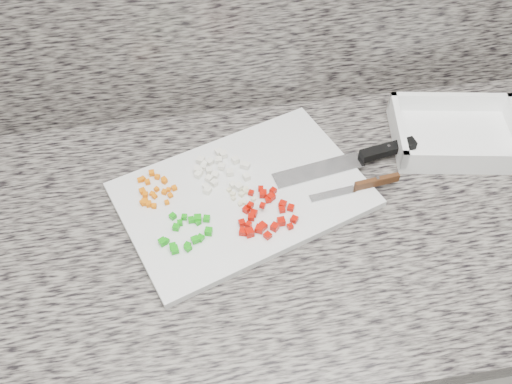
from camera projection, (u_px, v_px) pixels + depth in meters
The scene contains 11 objects.
cabinet at pixel (277, 338), 1.35m from camera, with size 3.92×0.62×0.86m, color beige.
countertop at pixel (284, 224), 1.01m from camera, with size 3.96×0.64×0.04m, color slate.
cutting_board at pixel (243, 195), 1.02m from camera, with size 0.42×0.28×0.01m, color silver.
carrot_pile at pixel (153, 191), 1.01m from camera, with size 0.07×0.09×0.01m.
onion_pile at pixel (218, 171), 1.04m from camera, with size 0.11×0.11×0.01m.
green_pepper_pile at pixel (187, 232), 0.95m from camera, with size 0.09×0.08×0.01m.
red_pepper_pile at pixel (264, 216), 0.97m from camera, with size 0.11×0.12×0.02m.
garlic_pile at pixel (241, 195), 1.00m from camera, with size 0.05×0.05×0.01m.
chef_knife at pixel (364, 156), 1.06m from camera, with size 0.28×0.08×0.02m.
paring_knife at pixel (366, 185), 1.01m from camera, with size 0.17×0.03×0.02m.
tray at pixel (456, 135), 1.10m from camera, with size 0.27×0.21×0.05m.
Camera 1 is at (-0.15, 0.85, 1.69)m, focal length 40.00 mm.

